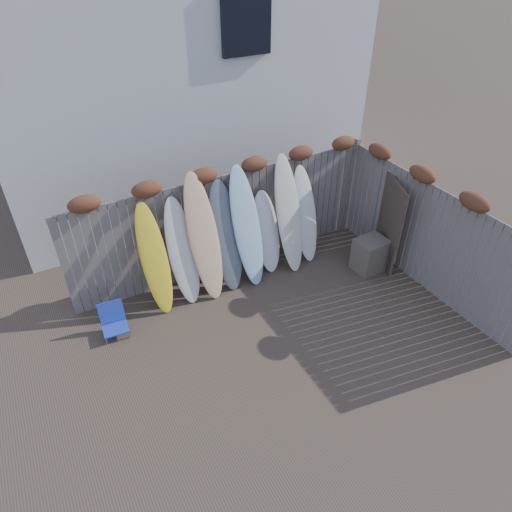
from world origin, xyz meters
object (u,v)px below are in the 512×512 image
beach_chair (113,320)px  lattice_panel (387,221)px  surfboard_0 (154,260)px  wooden_crate (370,255)px

beach_chair → lattice_panel: 5.41m
surfboard_0 → lattice_panel: bearing=-12.4°
wooden_crate → lattice_panel: 0.73m
lattice_panel → surfboard_0: size_ratio=0.88×
beach_chair → surfboard_0: bearing=18.5°
surfboard_0 → wooden_crate: bearing=-15.7°
wooden_crate → surfboard_0: (-3.97, 1.01, 0.64)m
wooden_crate → surfboard_0: 4.15m
wooden_crate → lattice_panel: bearing=18.8°
beach_chair → lattice_panel: bearing=-5.9°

